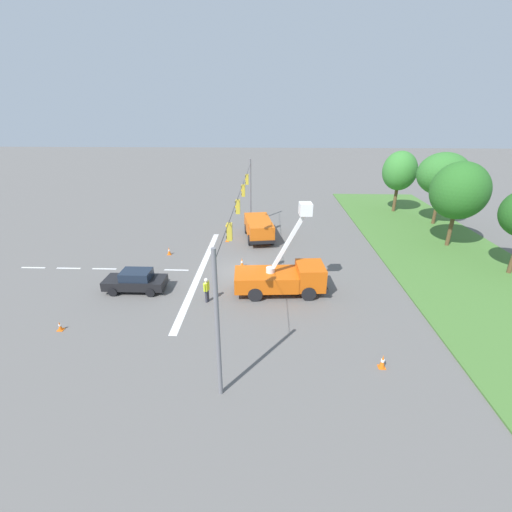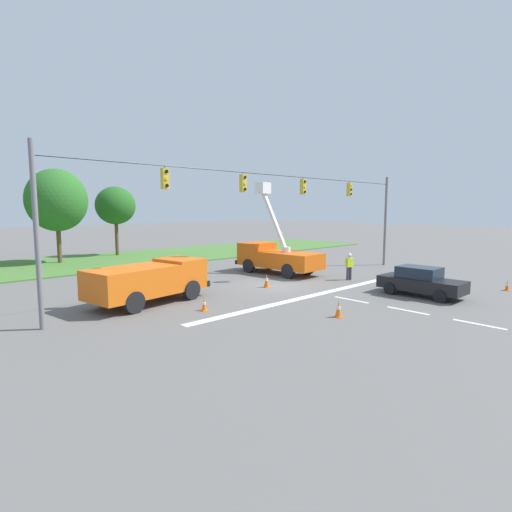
{
  "view_description": "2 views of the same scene",
  "coord_description": "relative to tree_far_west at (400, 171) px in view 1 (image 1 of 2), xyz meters",
  "views": [
    {
      "loc": [
        24.97,
        2.08,
        12.01
      ],
      "look_at": [
        0.42,
        1.14,
        1.53
      ],
      "focal_mm": 24.0,
      "sensor_mm": 36.0,
      "label": 1
    },
    {
      "loc": [
        -17.29,
        -16.57,
        4.63
      ],
      "look_at": [
        -0.74,
        0.94,
        1.78
      ],
      "focal_mm": 28.0,
      "sensor_mm": 36.0,
      "label": 2
    }
  ],
  "objects": [
    {
      "name": "tree_far_west",
      "position": [
        0.0,
        0.0,
        0.0
      ],
      "size": [
        4.19,
        4.08,
        7.56
      ],
      "color": "brown",
      "rests_on": "ground"
    },
    {
      "name": "road_worker",
      "position": [
        23.25,
        -20.12,
        -4.16
      ],
      "size": [
        0.62,
        0.36,
        1.77
      ],
      "color": "#383842",
      "rests_on": "ground"
    },
    {
      "name": "traffic_cone_foreground_left",
      "position": [
        26.87,
        -28.27,
        -4.89
      ],
      "size": [
        0.36,
        0.36,
        0.58
      ],
      "color": "orange",
      "rests_on": "ground"
    },
    {
      "name": "tree_west",
      "position": [
        5.16,
        2.79,
        0.51
      ],
      "size": [
        4.97,
        5.41,
        7.97
      ],
      "color": "brown",
      "rests_on": "ground"
    },
    {
      "name": "traffic_cone_mid_left",
      "position": [
        11.63,
        -20.1,
        -4.88
      ],
      "size": [
        0.36,
        0.36,
        0.59
      ],
      "color": "orange",
      "rests_on": "ground"
    },
    {
      "name": "grass_verge",
      "position": [
        18.4,
        -0.11,
        -5.11
      ],
      "size": [
        56.0,
        12.0,
        0.1
      ],
      "primitive_type": "cube",
      "color": "#477533",
      "rests_on": "ground"
    },
    {
      "name": "utility_truck_bucket_lift",
      "position": [
        21.78,
        -14.93,
        -3.88
      ],
      "size": [
        2.91,
        6.56,
        6.53
      ],
      "color": "#D6560F",
      "rests_on": "ground"
    },
    {
      "name": "signal_gantry",
      "position": [
        18.41,
        -18.11,
        -0.58
      ],
      "size": [
        26.2,
        0.33,
        7.2
      ],
      "color": "slate",
      "rests_on": "ground"
    },
    {
      "name": "tree_centre",
      "position": [
        12.06,
        1.13,
        0.17
      ],
      "size": [
        4.87,
        4.98,
        7.94
      ],
      "color": "brown",
      "rests_on": "ground"
    },
    {
      "name": "ground_plane",
      "position": [
        18.4,
        -18.11,
        -5.16
      ],
      "size": [
        200.0,
        200.0,
        0.0
      ],
      "primitive_type": "plane",
      "color": "#605E5B"
    },
    {
      "name": "traffic_cone_mid_right",
      "position": [
        15.18,
        -24.95,
        -4.81
      ],
      "size": [
        0.36,
        0.36,
        0.71
      ],
      "color": "orange",
      "rests_on": "ground"
    },
    {
      "name": "traffic_cone_foreground_right",
      "position": [
        29.4,
        -10.18,
        -4.79
      ],
      "size": [
        0.36,
        0.36,
        0.76
      ],
      "color": "orange",
      "rests_on": "ground"
    },
    {
      "name": "utility_truck_support_near",
      "position": [
        10.59,
        -17.0,
        -3.99
      ],
      "size": [
        6.37,
        3.34,
        2.02
      ],
      "color": "orange",
      "rests_on": "ground"
    },
    {
      "name": "traffic_cone_near_bucket",
      "position": [
        17.57,
        -18.18,
        -4.76
      ],
      "size": [
        0.36,
        0.36,
        0.8
      ],
      "color": "orange",
      "rests_on": "ground"
    },
    {
      "name": "lane_markings",
      "position": [
        18.4,
        -22.97,
        -5.16
      ],
      "size": [
        17.6,
        15.25,
        0.01
      ],
      "color": "silver",
      "rests_on": "ground"
    },
    {
      "name": "sedan_black",
      "position": [
        21.9,
        -25.48,
        -4.37
      ],
      "size": [
        1.93,
        4.3,
        1.56
      ],
      "color": "black",
      "rests_on": "ground"
    }
  ]
}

